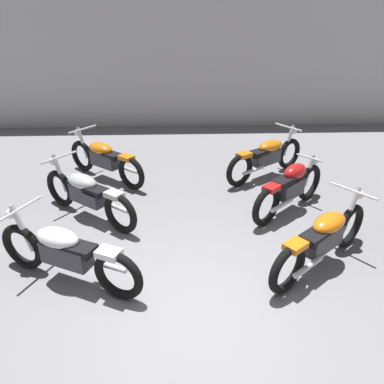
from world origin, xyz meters
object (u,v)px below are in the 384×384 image
object	(u,v)px
motorcycle_left_row_2	(104,159)
motorcycle_right_row_2	(267,156)
motorcycle_right_row_1	(290,187)
motorcycle_left_row_1	(87,194)
motorcycle_right_row_0	(323,238)
motorcycle_left_row_0	(66,252)

from	to	relation	value
motorcycle_left_row_2	motorcycle_right_row_2	xyz separation A→B (m)	(3.31, 0.02, 0.00)
motorcycle_right_row_1	motorcycle_right_row_2	bearing A→B (deg)	93.24
motorcycle_left_row_1	motorcycle_right_row_0	xyz separation A→B (m)	(3.42, -1.41, 0.00)
motorcycle_left_row_2	motorcycle_right_row_2	distance (m)	3.31
motorcycle_left_row_1	motorcycle_right_row_1	distance (m)	3.41
motorcycle_left_row_2	motorcycle_right_row_1	xyz separation A→B (m)	(3.39, -1.44, 0.01)
motorcycle_left_row_0	motorcycle_right_row_2	world-z (taller)	same
motorcycle_left_row_1	motorcycle_right_row_2	size ratio (longest dim) A/B	0.97
motorcycle_left_row_1	motorcycle_left_row_2	bearing A→B (deg)	89.51
motorcycle_left_row_1	motorcycle_right_row_1	bearing A→B (deg)	1.80
motorcycle_left_row_0	motorcycle_left_row_1	size ratio (longest dim) A/B	1.13
motorcycle_left_row_2	motorcycle_right_row_2	world-z (taller)	same
motorcycle_right_row_0	motorcycle_right_row_1	xyz separation A→B (m)	(-0.02, 1.52, 0.01)
motorcycle_left_row_1	motorcycle_left_row_2	world-z (taller)	same
motorcycle_left_row_0	motorcycle_left_row_1	distance (m)	1.62
motorcycle_left_row_2	motorcycle_right_row_1	size ratio (longest dim) A/B	1.12
motorcycle_right_row_0	motorcycle_right_row_2	size ratio (longest dim) A/B	0.96
motorcycle_left_row_1	motorcycle_right_row_0	bearing A→B (deg)	-22.42
motorcycle_left_row_0	motorcycle_right_row_1	xyz separation A→B (m)	(3.32, 1.72, 0.01)
motorcycle_left_row_0	motorcycle_left_row_1	world-z (taller)	same
motorcycle_left_row_2	motorcycle_right_row_0	distance (m)	4.52
motorcycle_right_row_1	motorcycle_right_row_2	size ratio (longest dim) A/B	0.85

